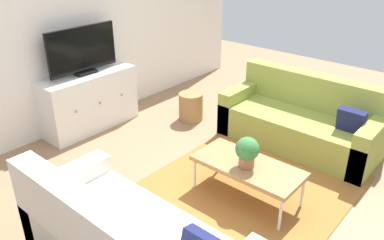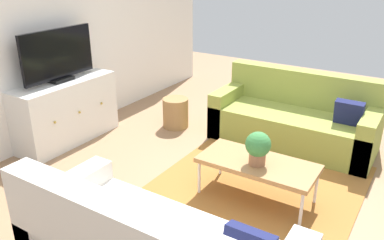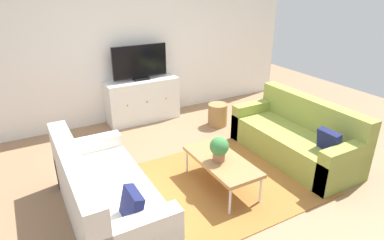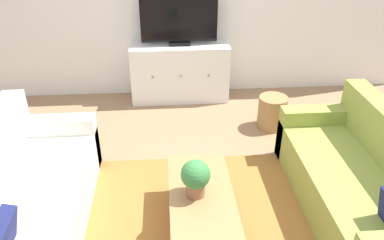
{
  "view_description": "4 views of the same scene",
  "coord_description": "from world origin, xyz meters",
  "px_view_note": "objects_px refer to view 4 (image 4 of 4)",
  "views": [
    {
      "loc": [
        -2.76,
        -1.9,
        2.43
      ],
      "look_at": [
        0.0,
        0.48,
        0.66
      ],
      "focal_mm": 36.33,
      "sensor_mm": 36.0,
      "label": 1
    },
    {
      "loc": [
        -3.01,
        -1.42,
        2.13
      ],
      "look_at": [
        0.0,
        0.48,
        0.66
      ],
      "focal_mm": 37.11,
      "sensor_mm": 36.0,
      "label": 2
    },
    {
      "loc": [
        -2.0,
        -3.09,
        2.43
      ],
      "look_at": [
        0.0,
        0.48,
        0.66
      ],
      "focal_mm": 30.83,
      "sensor_mm": 36.0,
      "label": 3
    },
    {
      "loc": [
        -0.23,
        -2.51,
        2.38
      ],
      "look_at": [
        0.0,
        0.48,
        0.66
      ],
      "focal_mm": 35.54,
      "sensor_mm": 36.0,
      "label": 4
    }
  ],
  "objects_px": {
    "couch_left_side": "(19,203)",
    "couch_right_side": "(365,186)",
    "flat_screen_tv": "(179,21)",
    "tv_console": "(180,72)",
    "potted_plant": "(196,177)",
    "coffee_table": "(201,196)",
    "wicker_basket": "(272,112)"
  },
  "relations": [
    {
      "from": "coffee_table",
      "to": "tv_console",
      "type": "height_order",
      "value": "tv_console"
    },
    {
      "from": "potted_plant",
      "to": "tv_console",
      "type": "relative_size",
      "value": 0.24
    },
    {
      "from": "couch_right_side",
      "to": "flat_screen_tv",
      "type": "xyz_separation_m",
      "value": [
        -1.47,
        2.39,
        0.79
      ]
    },
    {
      "from": "potted_plant",
      "to": "tv_console",
      "type": "distance_m",
      "value": 2.51
    },
    {
      "from": "flat_screen_tv",
      "to": "coffee_table",
      "type": "bearing_deg",
      "value": -88.86
    },
    {
      "from": "potted_plant",
      "to": "couch_left_side",
      "type": "bearing_deg",
      "value": 174.98
    },
    {
      "from": "potted_plant",
      "to": "flat_screen_tv",
      "type": "distance_m",
      "value": 2.57
    },
    {
      "from": "coffee_table",
      "to": "potted_plant",
      "type": "bearing_deg",
      "value": -168.78
    },
    {
      "from": "couch_left_side",
      "to": "potted_plant",
      "type": "relative_size",
      "value": 6.11
    },
    {
      "from": "coffee_table",
      "to": "wicker_basket",
      "type": "bearing_deg",
      "value": 57.91
    },
    {
      "from": "couch_left_side",
      "to": "couch_right_side",
      "type": "height_order",
      "value": "same"
    },
    {
      "from": "wicker_basket",
      "to": "couch_left_side",
      "type": "bearing_deg",
      "value": -148.74
    },
    {
      "from": "wicker_basket",
      "to": "couch_right_side",
      "type": "bearing_deg",
      "value": -74.92
    },
    {
      "from": "potted_plant",
      "to": "tv_console",
      "type": "xyz_separation_m",
      "value": [
        -0.0,
        2.5,
        -0.18
      ]
    },
    {
      "from": "flat_screen_tv",
      "to": "wicker_basket",
      "type": "bearing_deg",
      "value": -40.15
    },
    {
      "from": "couch_right_side",
      "to": "wicker_basket",
      "type": "bearing_deg",
      "value": 105.08
    },
    {
      "from": "wicker_basket",
      "to": "tv_console",
      "type": "bearing_deg",
      "value": 140.49
    },
    {
      "from": "coffee_table",
      "to": "potted_plant",
      "type": "height_order",
      "value": "potted_plant"
    },
    {
      "from": "couch_left_side",
      "to": "couch_right_side",
      "type": "xyz_separation_m",
      "value": [
        2.87,
        0.0,
        0.0
      ]
    },
    {
      "from": "tv_console",
      "to": "flat_screen_tv",
      "type": "distance_m",
      "value": 0.69
    },
    {
      "from": "couch_right_side",
      "to": "potted_plant",
      "type": "height_order",
      "value": "couch_right_side"
    },
    {
      "from": "couch_left_side",
      "to": "coffee_table",
      "type": "relative_size",
      "value": 1.77
    },
    {
      "from": "couch_right_side",
      "to": "tv_console",
      "type": "xyz_separation_m",
      "value": [
        -1.47,
        2.37,
        0.1
      ]
    },
    {
      "from": "flat_screen_tv",
      "to": "couch_left_side",
      "type": "bearing_deg",
      "value": -120.45
    },
    {
      "from": "potted_plant",
      "to": "wicker_basket",
      "type": "height_order",
      "value": "potted_plant"
    },
    {
      "from": "tv_console",
      "to": "flat_screen_tv",
      "type": "relative_size",
      "value": 1.32
    },
    {
      "from": "couch_left_side",
      "to": "coffee_table",
      "type": "height_order",
      "value": "couch_left_side"
    },
    {
      "from": "potted_plant",
      "to": "tv_console",
      "type": "bearing_deg",
      "value": 90.04
    },
    {
      "from": "flat_screen_tv",
      "to": "tv_console",
      "type": "bearing_deg",
      "value": -90.0
    },
    {
      "from": "flat_screen_tv",
      "to": "wicker_basket",
      "type": "relative_size",
      "value": 2.47
    },
    {
      "from": "couch_right_side",
      "to": "wicker_basket",
      "type": "xyz_separation_m",
      "value": [
        -0.4,
        1.5,
        -0.08
      ]
    },
    {
      "from": "potted_plant",
      "to": "flat_screen_tv",
      "type": "height_order",
      "value": "flat_screen_tv"
    }
  ]
}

